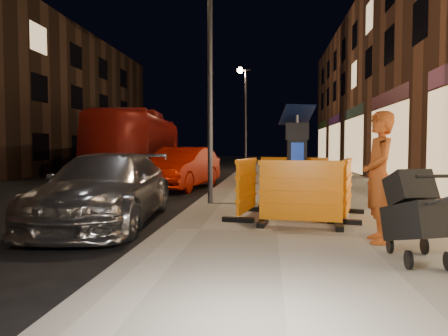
# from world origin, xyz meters

# --- Properties ---
(ground_plane) EXTENTS (120.00, 120.00, 0.00)m
(ground_plane) POSITION_xyz_m (0.00, 0.00, 0.00)
(ground_plane) COLOR black
(ground_plane) RESTS_ON ground
(sidewalk) EXTENTS (6.00, 60.00, 0.15)m
(sidewalk) POSITION_xyz_m (3.00, 0.00, 0.07)
(sidewalk) COLOR gray
(sidewalk) RESTS_ON ground
(kerb) EXTENTS (0.30, 60.00, 0.15)m
(kerb) POSITION_xyz_m (0.00, 0.00, 0.07)
(kerb) COLOR slate
(kerb) RESTS_ON ground
(parking_kiosk) EXTENTS (0.76, 0.76, 2.00)m
(parking_kiosk) POSITION_xyz_m (2.16, 1.32, 1.15)
(parking_kiosk) COLOR black
(parking_kiosk) RESTS_ON sidewalk
(barrier_front) EXTENTS (1.50, 0.77, 1.12)m
(barrier_front) POSITION_xyz_m (2.16, 0.37, 0.71)
(barrier_front) COLOR orange
(barrier_front) RESTS_ON sidewalk
(barrier_back) EXTENTS (1.54, 0.95, 1.12)m
(barrier_back) POSITION_xyz_m (2.16, 2.27, 0.71)
(barrier_back) COLOR orange
(barrier_back) RESTS_ON sidewalk
(barrier_kerbside) EXTENTS (0.84, 1.52, 1.12)m
(barrier_kerbside) POSITION_xyz_m (1.21, 1.32, 0.71)
(barrier_kerbside) COLOR orange
(barrier_kerbside) RESTS_ON sidewalk
(barrier_bldgside) EXTENTS (0.93, 1.54, 1.12)m
(barrier_bldgside) POSITION_xyz_m (3.11, 1.32, 0.71)
(barrier_bldgside) COLOR orange
(barrier_bldgside) RESTS_ON sidewalk
(car_silver) EXTENTS (2.32, 4.87, 1.37)m
(car_silver) POSITION_xyz_m (-1.52, 1.09, 0.00)
(car_silver) COLOR #A0A0A5
(car_silver) RESTS_ON ground
(car_red) EXTENTS (2.26, 4.71, 1.49)m
(car_red) POSITION_xyz_m (-1.44, 7.56, 0.00)
(car_red) COLOR #AA1200
(car_red) RESTS_ON ground
(bus_doubledecker) EXTENTS (4.10, 11.85, 3.23)m
(bus_doubledecker) POSITION_xyz_m (-5.12, 14.23, 0.00)
(bus_doubledecker) COLOR maroon
(bus_doubledecker) RESTS_ON ground
(man) EXTENTS (0.47, 0.69, 1.84)m
(man) POSITION_xyz_m (3.16, -0.61, 1.07)
(man) COLOR #9A4115
(man) RESTS_ON sidewalk
(stroller) EXTENTS (0.77, 0.96, 1.04)m
(stroller) POSITION_xyz_m (3.36, -1.51, 0.67)
(stroller) COLOR black
(stroller) RESTS_ON sidewalk
(street_lamp_mid) EXTENTS (0.12, 0.12, 6.00)m
(street_lamp_mid) POSITION_xyz_m (0.25, 3.00, 3.15)
(street_lamp_mid) COLOR #3F3F44
(street_lamp_mid) RESTS_ON sidewalk
(street_lamp_far) EXTENTS (0.12, 0.12, 6.00)m
(street_lamp_far) POSITION_xyz_m (0.25, 18.00, 3.15)
(street_lamp_far) COLOR #3F3F44
(street_lamp_far) RESTS_ON sidewalk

